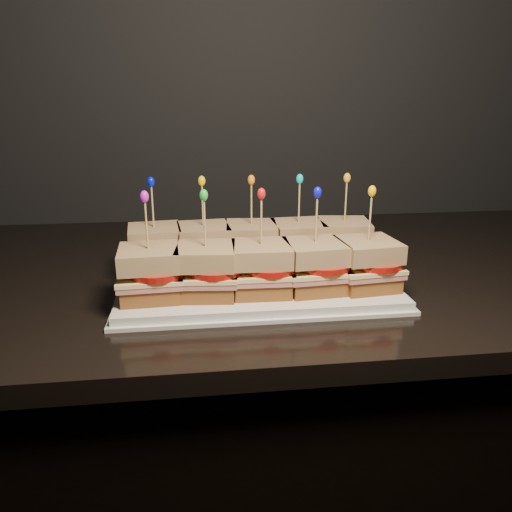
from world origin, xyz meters
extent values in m
cube|color=black|center=(0.00, 2.00, 1.35)|extent=(4.00, 0.04, 2.70)
cube|color=black|center=(-0.71, 1.64, 0.45)|extent=(2.18, 0.71, 0.90)
cube|color=black|center=(-0.71, 1.64, 0.92)|extent=(2.22, 0.75, 0.03)
cube|color=white|center=(-0.50, 1.51, 0.94)|extent=(0.43, 0.27, 0.02)
cube|color=white|center=(-0.50, 1.51, 0.93)|extent=(0.44, 0.28, 0.01)
cube|color=#5D3712|center=(-0.67, 1.57, 0.96)|extent=(0.09, 0.09, 0.02)
cube|color=#C46A68|center=(-0.67, 1.57, 0.98)|extent=(0.10, 0.10, 0.01)
cube|color=#FFEE99|center=(-0.67, 1.57, 0.98)|extent=(0.10, 0.10, 0.01)
cylinder|color=#AF140C|center=(-0.65, 1.57, 0.99)|extent=(0.08, 0.08, 0.01)
cube|color=brown|center=(-0.67, 1.57, 1.01)|extent=(0.09, 0.09, 0.03)
cylinder|color=tan|center=(-0.67, 1.57, 1.05)|extent=(0.00, 0.00, 0.09)
ellipsoid|color=#040ED4|center=(-0.67, 1.57, 1.10)|extent=(0.01, 0.01, 0.02)
cube|color=#5D3712|center=(-0.58, 1.57, 0.96)|extent=(0.09, 0.09, 0.02)
cube|color=#C46A68|center=(-0.58, 1.57, 0.98)|extent=(0.10, 0.09, 0.01)
cube|color=#FFEE99|center=(-0.58, 1.57, 0.98)|extent=(0.10, 0.10, 0.01)
cylinder|color=#AF140C|center=(-0.57, 1.57, 0.99)|extent=(0.08, 0.08, 0.01)
cube|color=brown|center=(-0.58, 1.57, 1.01)|extent=(0.09, 0.09, 0.03)
cylinder|color=tan|center=(-0.58, 1.57, 1.05)|extent=(0.00, 0.00, 0.09)
ellipsoid|color=#EBC104|center=(-0.58, 1.57, 1.10)|extent=(0.01, 0.01, 0.02)
cube|color=#5D3712|center=(-0.50, 1.57, 0.96)|extent=(0.09, 0.09, 0.02)
cube|color=#C46A68|center=(-0.50, 1.57, 0.98)|extent=(0.10, 0.09, 0.01)
cube|color=#FFEE99|center=(-0.50, 1.57, 0.98)|extent=(0.10, 0.10, 0.01)
cylinder|color=#AF140C|center=(-0.49, 1.57, 0.99)|extent=(0.08, 0.08, 0.01)
cube|color=brown|center=(-0.50, 1.57, 1.01)|extent=(0.09, 0.09, 0.03)
cylinder|color=tan|center=(-0.50, 1.57, 1.05)|extent=(0.00, 0.00, 0.09)
ellipsoid|color=orange|center=(-0.50, 1.57, 1.10)|extent=(0.01, 0.01, 0.02)
cube|color=#5D3712|center=(-0.42, 1.57, 0.96)|extent=(0.09, 0.09, 0.02)
cube|color=#C46A68|center=(-0.42, 1.57, 0.98)|extent=(0.10, 0.09, 0.01)
cube|color=#FFEE99|center=(-0.42, 1.57, 0.98)|extent=(0.10, 0.09, 0.01)
cylinder|color=#AF140C|center=(-0.41, 1.57, 0.99)|extent=(0.08, 0.08, 0.01)
cube|color=brown|center=(-0.42, 1.57, 1.01)|extent=(0.09, 0.09, 0.03)
cylinder|color=tan|center=(-0.42, 1.57, 1.05)|extent=(0.00, 0.00, 0.09)
ellipsoid|color=#03C6B3|center=(-0.42, 1.57, 1.10)|extent=(0.01, 0.01, 0.02)
cube|color=#5D3712|center=(-0.34, 1.57, 0.96)|extent=(0.09, 0.09, 0.02)
cube|color=#C46A68|center=(-0.34, 1.57, 0.98)|extent=(0.10, 0.10, 0.01)
cube|color=#FFEE99|center=(-0.34, 1.57, 0.98)|extent=(0.10, 0.10, 0.01)
cylinder|color=#AF140C|center=(-0.33, 1.57, 0.99)|extent=(0.08, 0.08, 0.01)
cube|color=brown|center=(-0.34, 1.57, 1.01)|extent=(0.09, 0.09, 0.03)
cylinder|color=tan|center=(-0.34, 1.57, 1.05)|extent=(0.00, 0.00, 0.09)
ellipsoid|color=#F4A51D|center=(-0.34, 1.57, 1.10)|extent=(0.01, 0.01, 0.02)
cube|color=#5D3712|center=(-0.67, 1.45, 0.96)|extent=(0.09, 0.09, 0.02)
cube|color=#C46A68|center=(-0.67, 1.45, 0.98)|extent=(0.10, 0.09, 0.01)
cube|color=#FFEE99|center=(-0.67, 1.45, 0.98)|extent=(0.10, 0.09, 0.01)
cylinder|color=#AF140C|center=(-0.65, 1.45, 0.99)|extent=(0.08, 0.08, 0.01)
cube|color=brown|center=(-0.67, 1.45, 1.01)|extent=(0.09, 0.09, 0.03)
cylinder|color=tan|center=(-0.67, 1.45, 1.05)|extent=(0.00, 0.00, 0.09)
ellipsoid|color=#CB1CCB|center=(-0.67, 1.45, 1.10)|extent=(0.01, 0.01, 0.02)
cube|color=#5D3712|center=(-0.58, 1.45, 0.96)|extent=(0.09, 0.09, 0.02)
cube|color=#C46A68|center=(-0.58, 1.45, 0.98)|extent=(0.10, 0.10, 0.01)
cube|color=#FFEE99|center=(-0.58, 1.45, 0.98)|extent=(0.10, 0.10, 0.01)
cylinder|color=#AF140C|center=(-0.57, 1.45, 0.99)|extent=(0.08, 0.08, 0.01)
cube|color=brown|center=(-0.58, 1.45, 1.01)|extent=(0.09, 0.09, 0.03)
cylinder|color=tan|center=(-0.58, 1.45, 1.05)|extent=(0.00, 0.00, 0.09)
ellipsoid|color=green|center=(-0.58, 1.45, 1.10)|extent=(0.01, 0.01, 0.02)
cube|color=#5D3712|center=(-0.50, 1.45, 0.96)|extent=(0.09, 0.09, 0.02)
cube|color=#C46A68|center=(-0.50, 1.45, 0.98)|extent=(0.09, 0.09, 0.01)
cube|color=#FFEE99|center=(-0.50, 1.45, 0.98)|extent=(0.10, 0.09, 0.01)
cylinder|color=#AF140C|center=(-0.49, 1.45, 0.99)|extent=(0.08, 0.08, 0.01)
cube|color=brown|center=(-0.50, 1.45, 1.01)|extent=(0.09, 0.09, 0.03)
cylinder|color=tan|center=(-0.50, 1.45, 1.05)|extent=(0.00, 0.00, 0.09)
ellipsoid|color=red|center=(-0.50, 1.45, 1.10)|extent=(0.01, 0.01, 0.02)
cube|color=#5D3712|center=(-0.42, 1.45, 0.96)|extent=(0.09, 0.09, 0.02)
cube|color=#C46A68|center=(-0.42, 1.45, 0.98)|extent=(0.10, 0.09, 0.01)
cube|color=#FFEE99|center=(-0.42, 1.45, 0.98)|extent=(0.10, 0.10, 0.01)
cylinder|color=#AF140C|center=(-0.41, 1.45, 0.99)|extent=(0.08, 0.08, 0.01)
cube|color=brown|center=(-0.42, 1.45, 1.01)|extent=(0.09, 0.09, 0.03)
cylinder|color=tan|center=(-0.42, 1.45, 1.05)|extent=(0.00, 0.00, 0.09)
ellipsoid|color=#0D0FD9|center=(-0.42, 1.45, 1.10)|extent=(0.01, 0.01, 0.02)
cube|color=#5D3712|center=(-0.34, 1.45, 0.96)|extent=(0.09, 0.09, 0.02)
cube|color=#C46A68|center=(-0.34, 1.45, 0.98)|extent=(0.10, 0.10, 0.01)
cube|color=#FFEE99|center=(-0.34, 1.45, 0.98)|extent=(0.10, 0.10, 0.01)
cylinder|color=#AF140C|center=(-0.33, 1.45, 0.99)|extent=(0.08, 0.08, 0.01)
cube|color=brown|center=(-0.34, 1.45, 1.01)|extent=(0.09, 0.09, 0.03)
cylinder|color=tan|center=(-0.34, 1.45, 1.05)|extent=(0.00, 0.00, 0.09)
ellipsoid|color=#FEBD05|center=(-0.34, 1.45, 1.10)|extent=(0.01, 0.01, 0.02)
camera|label=1|loc=(-0.60, 0.76, 1.23)|focal=35.00mm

